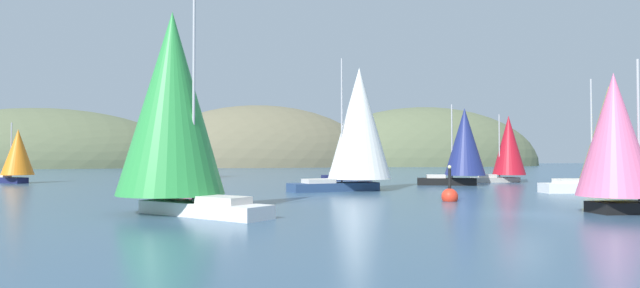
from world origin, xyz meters
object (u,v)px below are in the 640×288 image
sailboat_navy_sail (463,144)px  sailboat_pink_spinnaker (617,140)px  sailboat_red_spinnaker (191,145)px  sailboat_orange_sail (17,154)px  sailboat_crimson_sail (508,147)px  sailboat_scarlet_sail (360,151)px  sailboat_green_sail (173,106)px  sailboat_yellow_sail (607,136)px  sailboat_white_mainsail (358,126)px  channel_buoy (450,196)px

sailboat_navy_sail → sailboat_pink_spinnaker: size_ratio=1.03×
sailboat_navy_sail → sailboat_red_spinnaker: 37.60m
sailboat_orange_sail → sailboat_navy_sail: 48.96m
sailboat_crimson_sail → sailboat_scarlet_sail: size_ratio=0.97×
sailboat_crimson_sail → sailboat_green_sail: (-37.03, -24.97, 1.54)m
sailboat_green_sail → sailboat_scarlet_sail: sailboat_green_sail is taller
sailboat_orange_sail → sailboat_yellow_sail: 59.65m
sailboat_crimson_sail → sailboat_red_spinnaker: sailboat_red_spinnaker is taller
sailboat_white_mainsail → sailboat_scarlet_sail: (6.76, 19.48, -1.98)m
sailboat_orange_sail → sailboat_red_spinnaker: sailboat_red_spinnaker is taller
sailboat_white_mainsail → sailboat_orange_sail: (-33.12, 20.90, -2.49)m
channel_buoy → sailboat_scarlet_sail: bearing=82.0°
sailboat_crimson_sail → sailboat_red_spinnaker: (-35.79, 21.09, 0.51)m
sailboat_scarlet_sail → sailboat_pink_spinnaker: 40.75m
sailboat_crimson_sail → sailboat_navy_sail: 9.70m
sailboat_orange_sail → channel_buoy: (35.38, -33.29, -2.85)m
sailboat_white_mainsail → sailboat_pink_spinnaker: (7.22, -21.26, -1.87)m
sailboat_yellow_sail → sailboat_green_sail: (-34.48, -7.36, 0.99)m
sailboat_green_sail → sailboat_navy_sail: bearing=35.3°
sailboat_red_spinnaker → sailboat_crimson_sail: bearing=-30.5°
sailboat_white_mainsail → sailboat_scarlet_sail: 20.71m
sailboat_crimson_sail → sailboat_scarlet_sail: sailboat_scarlet_sail is taller
sailboat_white_mainsail → channel_buoy: 13.68m
sailboat_white_mainsail → sailboat_crimson_sail: (21.60, 9.63, -1.61)m
sailboat_orange_sail → sailboat_crimson_sail: sailboat_crimson_sail is taller
sailboat_orange_sail → sailboat_navy_sail: size_ratio=0.81×
sailboat_green_sail → sailboat_scarlet_sail: (22.19, 34.82, -1.90)m
sailboat_yellow_sail → sailboat_pink_spinnaker: (-11.83, -13.28, -0.80)m
sailboat_scarlet_sail → sailboat_navy_sail: sailboat_navy_sail is taller
sailboat_crimson_sail → sailboat_navy_sail: bearing=-150.7°
sailboat_yellow_sail → sailboat_red_spinnaker: size_ratio=0.94×
channel_buoy → sailboat_white_mainsail: bearing=100.4°
sailboat_orange_sail → sailboat_scarlet_sail: 39.91m
sailboat_yellow_sail → sailboat_navy_sail: bearing=114.7°
sailboat_green_sail → sailboat_pink_spinnaker: bearing=-14.7°
sailboat_navy_sail → sailboat_pink_spinnaker: 26.82m
sailboat_orange_sail → sailboat_red_spinnaker: (18.93, 9.82, 1.39)m
sailboat_scarlet_sail → sailboat_navy_sail: bearing=-66.4°
sailboat_yellow_sail → sailboat_pink_spinnaker: size_ratio=1.15×
sailboat_crimson_sail → sailboat_yellow_sail: 17.81m
sailboat_crimson_sail → sailboat_white_mainsail: bearing=-156.0°
sailboat_green_sail → sailboat_navy_sail: 35.03m
sailboat_crimson_sail → sailboat_pink_spinnaker: bearing=-115.0°
sailboat_white_mainsail → sailboat_green_sail: sailboat_white_mainsail is taller
sailboat_navy_sail → sailboat_red_spinnaker: (-27.32, 25.83, 0.33)m
sailboat_scarlet_sail → sailboat_white_mainsail: bearing=-109.1°
sailboat_pink_spinnaker → sailboat_red_spinnaker: 56.23m
sailboat_navy_sail → sailboat_pink_spinnaker: (-5.92, -26.16, -0.43)m
sailboat_orange_sail → sailboat_scarlet_sail: size_ratio=0.84×
sailboat_navy_sail → sailboat_red_spinnaker: size_ratio=0.85×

